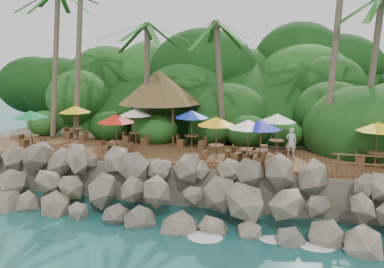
# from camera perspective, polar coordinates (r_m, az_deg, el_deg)

# --- Properties ---
(ground) EXTENTS (140.00, 140.00, 0.00)m
(ground) POSITION_cam_1_polar(r_m,az_deg,el_deg) (18.86, -5.10, -13.46)
(ground) COLOR #19514F
(ground) RESTS_ON ground
(land_base) EXTENTS (32.00, 25.20, 2.10)m
(land_base) POSITION_cam_1_polar(r_m,az_deg,el_deg) (33.34, 4.68, -0.97)
(land_base) COLOR gray
(land_base) RESTS_ON ground
(jungle_hill) EXTENTS (44.80, 28.00, 15.40)m
(jungle_hill) POSITION_cam_1_polar(r_m,az_deg,el_deg) (40.79, 6.70, -0.40)
(jungle_hill) COLOR #143811
(jungle_hill) RESTS_ON ground
(seawall) EXTENTS (29.00, 4.00, 2.30)m
(seawall) POSITION_cam_1_polar(r_m,az_deg,el_deg) (20.19, -3.12, -8.29)
(seawall) COLOR gray
(seawall) RESTS_ON ground
(terrace) EXTENTS (26.00, 5.00, 0.20)m
(terrace) POSITION_cam_1_polar(r_m,az_deg,el_deg) (23.58, -0.00, -2.87)
(terrace) COLOR brown
(terrace) RESTS_ON land_base
(jungle_foliage) EXTENTS (44.00, 16.00, 12.00)m
(jungle_foliage) POSITION_cam_1_polar(r_m,az_deg,el_deg) (32.61, 4.31, -3.11)
(jungle_foliage) COLOR #143811
(jungle_foliage) RESTS_ON ground
(foam_line) EXTENTS (25.20, 0.80, 0.06)m
(foam_line) POSITION_cam_1_polar(r_m,az_deg,el_deg) (19.11, -4.78, -13.04)
(foam_line) COLOR white
(foam_line) RESTS_ON ground
(palapa) EXTENTS (5.58, 5.58, 4.60)m
(palapa) POSITION_cam_1_polar(r_m,az_deg,el_deg) (27.40, -4.60, 6.57)
(palapa) COLOR brown
(palapa) RESTS_ON ground
(dining_clusters) EXTENTS (23.62, 5.32, 2.30)m
(dining_clusters) POSITION_cam_1_polar(r_m,az_deg,el_deg) (22.68, 4.08, 1.74)
(dining_clusters) COLOR brown
(dining_clusters) RESTS_ON terrace
(waiter) EXTENTS (0.65, 0.48, 1.62)m
(waiter) POSITION_cam_1_polar(r_m,az_deg,el_deg) (23.21, 13.73, -1.10)
(waiter) COLOR silver
(waiter) RESTS_ON terrace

